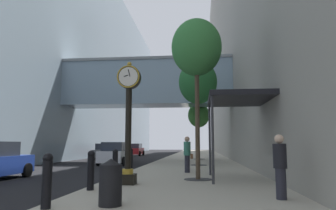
{
  "coord_description": "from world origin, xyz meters",
  "views": [
    {
      "loc": [
        3.66,
        -3.04,
        1.52
      ],
      "look_at": [
        0.96,
        23.27,
        4.85
      ],
      "focal_mm": 33.24,
      "sensor_mm": 36.0,
      "label": 1
    }
  ],
  "objects": [
    {
      "name": "street_clock",
      "position": [
        1.14,
        7.73,
        2.52
      ],
      "size": [
        0.84,
        0.55,
        4.34
      ],
      "color": "black",
      "rests_on": "sidewalk_right"
    },
    {
      "name": "building_block_right",
      "position": [
        10.92,
        30.0,
        16.07
      ],
      "size": [
        9.0,
        80.0,
        32.13
      ],
      "color": "gray",
      "rests_on": "ground"
    },
    {
      "name": "pedestrian_by_clock",
      "position": [
        5.68,
        5.24,
        1.0
      ],
      "size": [
        0.47,
        0.47,
        1.63
      ],
      "color": "#23232D",
      "rests_on": "sidewalk_right"
    },
    {
      "name": "street_tree_near",
      "position": [
        3.56,
        9.44,
        5.43
      ],
      "size": [
        2.07,
        2.07,
        6.54
      ],
      "color": "#333335",
      "rests_on": "sidewalk_right"
    },
    {
      "name": "bollard_fourth",
      "position": [
        0.34,
        11.76,
        0.76
      ],
      "size": [
        0.22,
        0.22,
        1.19
      ],
      "color": "black",
      "rests_on": "sidewalk_right"
    },
    {
      "name": "storefront_awning",
      "position": [
        5.18,
        9.68,
        3.28
      ],
      "size": [
        2.4,
        3.6,
        3.3
      ],
      "color": "black",
      "rests_on": "sidewalk_right"
    },
    {
      "name": "car_grey_far",
      "position": [
        -5.63,
        27.61,
        0.77
      ],
      "size": [
        2.1,
        4.22,
        1.57
      ],
      "color": "slate",
      "rests_on": "ground"
    },
    {
      "name": "ground_plane",
      "position": [
        0.0,
        27.0,
        0.0
      ],
      "size": [
        110.0,
        110.0,
        0.0
      ],
      "primitive_type": "plane",
      "color": "black",
      "rests_on": "ground"
    },
    {
      "name": "bollard_second",
      "position": [
        0.34,
        6.28,
        0.76
      ],
      "size": [
        0.22,
        0.22,
        1.19
      ],
      "color": "black",
      "rests_on": "sidewalk_right"
    },
    {
      "name": "bollard_nearest",
      "position": [
        0.34,
        3.54,
        0.76
      ],
      "size": [
        0.22,
        0.22,
        1.19
      ],
      "color": "black",
      "rests_on": "sidewalk_right"
    },
    {
      "name": "pedestrian_walking",
      "position": [
        3.03,
        12.41,
        1.07
      ],
      "size": [
        0.47,
        0.36,
        1.75
      ],
      "color": "#23232D",
      "rests_on": "sidewalk_right"
    },
    {
      "name": "car_white_near",
      "position": [
        -2.63,
        19.93,
        0.8
      ],
      "size": [
        2.03,
        4.42,
        1.66
      ],
      "color": "silver",
      "rests_on": "ground"
    },
    {
      "name": "building_block_left",
      "position": [
        -12.63,
        29.93,
        12.04
      ],
      "size": [
        23.99,
        80.0,
        24.2
      ],
      "color": "#93A8B7",
      "rests_on": "ground"
    },
    {
      "name": "trash_bin",
      "position": [
        1.63,
        4.0,
        0.68
      ],
      "size": [
        0.53,
        0.53,
        1.05
      ],
      "color": "black",
      "rests_on": "sidewalk_right"
    },
    {
      "name": "street_tree_mid_far",
      "position": [
        3.56,
        26.21,
        4.19
      ],
      "size": [
        2.01,
        2.01,
        5.24
      ],
      "color": "#333335",
      "rests_on": "sidewalk_right"
    },
    {
      "name": "bollard_third",
      "position": [
        0.34,
        9.02,
        0.76
      ],
      "size": [
        0.22,
        0.22,
        1.19
      ],
      "color": "black",
      "rests_on": "sidewalk_right"
    },
    {
      "name": "sidewalk_right",
      "position": [
        3.21,
        30.0,
        0.07
      ],
      "size": [
        6.42,
        80.0,
        0.14
      ],
      "primitive_type": "cube",
      "color": "#ADA593",
      "rests_on": "ground"
    },
    {
      "name": "street_tree_mid_near",
      "position": [
        3.56,
        17.82,
        5.68
      ],
      "size": [
        2.6,
        2.6,
        7.06
      ],
      "color": "#333335",
      "rests_on": "sidewalk_right"
    },
    {
      "name": "car_red_mid",
      "position": [
        -4.83,
        37.33,
        0.77
      ],
      "size": [
        1.96,
        4.01,
        1.59
      ],
      "color": "#AD191E",
      "rests_on": "ground"
    }
  ]
}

